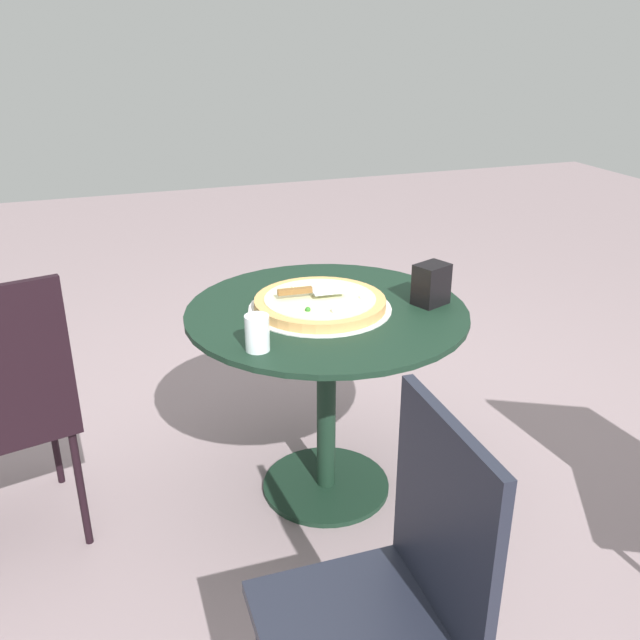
{
  "coord_description": "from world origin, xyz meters",
  "views": [
    {
      "loc": [
        -0.69,
        -1.89,
        1.51
      ],
      "look_at": [
        -0.02,
        0.01,
        0.65
      ],
      "focal_mm": 38.53,
      "sensor_mm": 36.0,
      "label": 1
    }
  ],
  "objects_px": {
    "pizza_server": "(310,290)",
    "patio_chair_far": "(392,593)",
    "pizza_on_tray": "(320,303)",
    "napkin_dispenser": "(431,284)",
    "patio_table": "(326,356)",
    "drinking_cup": "(257,333)"
  },
  "relations": [
    {
      "from": "pizza_on_tray",
      "to": "patio_chair_far",
      "type": "xyz_separation_m",
      "value": [
        -0.2,
        -0.99,
        -0.2
      ]
    },
    {
      "from": "pizza_server",
      "to": "patio_chair_far",
      "type": "height_order",
      "value": "patio_chair_far"
    },
    {
      "from": "pizza_on_tray",
      "to": "patio_table",
      "type": "bearing_deg",
      "value": -28.24
    },
    {
      "from": "pizza_on_tray",
      "to": "patio_chair_far",
      "type": "distance_m",
      "value": 1.03
    },
    {
      "from": "drinking_cup",
      "to": "pizza_server",
      "type": "bearing_deg",
      "value": 46.08
    },
    {
      "from": "drinking_cup",
      "to": "patio_chair_far",
      "type": "bearing_deg",
      "value": -85.28
    },
    {
      "from": "patio_table",
      "to": "pizza_server",
      "type": "height_order",
      "value": "pizza_server"
    },
    {
      "from": "pizza_server",
      "to": "drinking_cup",
      "type": "height_order",
      "value": "drinking_cup"
    },
    {
      "from": "patio_table",
      "to": "patio_chair_far",
      "type": "distance_m",
      "value": 1.01
    },
    {
      "from": "patio_table",
      "to": "napkin_dispenser",
      "type": "relative_size",
      "value": 6.74
    },
    {
      "from": "pizza_on_tray",
      "to": "pizza_server",
      "type": "relative_size",
      "value": 2.14
    },
    {
      "from": "pizza_on_tray",
      "to": "patio_chair_far",
      "type": "height_order",
      "value": "patio_chair_far"
    },
    {
      "from": "pizza_server",
      "to": "napkin_dispenser",
      "type": "distance_m",
      "value": 0.39
    },
    {
      "from": "pizza_server",
      "to": "drinking_cup",
      "type": "distance_m",
      "value": 0.34
    },
    {
      "from": "patio_table",
      "to": "patio_chair_far",
      "type": "height_order",
      "value": "patio_chair_far"
    },
    {
      "from": "drinking_cup",
      "to": "pizza_on_tray",
      "type": "bearing_deg",
      "value": 40.93
    },
    {
      "from": "pizza_server",
      "to": "napkin_dispenser",
      "type": "bearing_deg",
      "value": -14.08
    },
    {
      "from": "napkin_dispenser",
      "to": "patio_chair_far",
      "type": "xyz_separation_m",
      "value": [
        -0.55,
        -0.92,
        -0.25
      ]
    },
    {
      "from": "patio_table",
      "to": "pizza_server",
      "type": "xyz_separation_m",
      "value": [
        -0.05,
        0.03,
        0.23
      ]
    },
    {
      "from": "pizza_on_tray",
      "to": "pizza_server",
      "type": "xyz_separation_m",
      "value": [
        -0.03,
        0.02,
        0.04
      ]
    },
    {
      "from": "drinking_cup",
      "to": "patio_chair_far",
      "type": "distance_m",
      "value": 0.8
    },
    {
      "from": "patio_chair_far",
      "to": "drinking_cup",
      "type": "bearing_deg",
      "value": 94.72
    }
  ]
}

